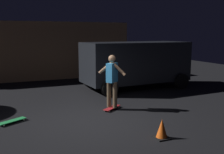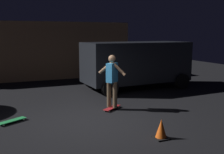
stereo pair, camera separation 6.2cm
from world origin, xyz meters
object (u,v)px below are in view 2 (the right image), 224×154
(skateboard_ridden, at_px, (112,108))
(parked_van, at_px, (136,62))
(skateboard_spare, at_px, (12,121))
(skater, at_px, (112,77))
(traffic_cone, at_px, (161,130))

(skateboard_ridden, bearing_deg, parked_van, 50.18)
(skateboard_spare, bearing_deg, parked_van, 28.91)
(skater, distance_m, traffic_cone, 2.79)
(skateboard_ridden, height_order, traffic_cone, traffic_cone)
(skateboard_ridden, bearing_deg, traffic_cone, -87.32)
(parked_van, height_order, skateboard_spare, parked_van)
(parked_van, relative_size, skateboard_ridden, 6.32)
(skateboard_ridden, relative_size, skater, 0.45)
(parked_van, relative_size, skater, 2.82)
(skateboard_ridden, relative_size, skateboard_spare, 0.96)
(skateboard_spare, distance_m, traffic_cone, 4.01)
(skateboard_spare, relative_size, skater, 0.47)
(parked_van, bearing_deg, skateboard_spare, -151.09)
(parked_van, height_order, traffic_cone, parked_van)
(skateboard_ridden, bearing_deg, skater, 0.00)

